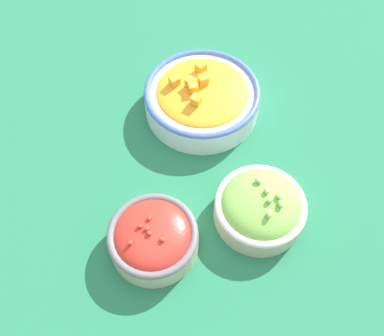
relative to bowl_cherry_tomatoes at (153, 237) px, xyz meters
name	(u,v)px	position (x,y,z in m)	size (l,w,h in m)	color
ground_plane	(192,177)	(-0.13, 0.03, -0.03)	(3.00, 3.00, 0.00)	#23704C
bowl_cherry_tomatoes	(153,237)	(0.00, 0.00, 0.00)	(0.14, 0.14, 0.07)	beige
bowl_squash	(202,97)	(-0.29, 0.02, 0.00)	(0.21, 0.21, 0.08)	silver
bowl_lettuce	(260,207)	(-0.08, 0.15, 0.00)	(0.15, 0.15, 0.07)	beige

